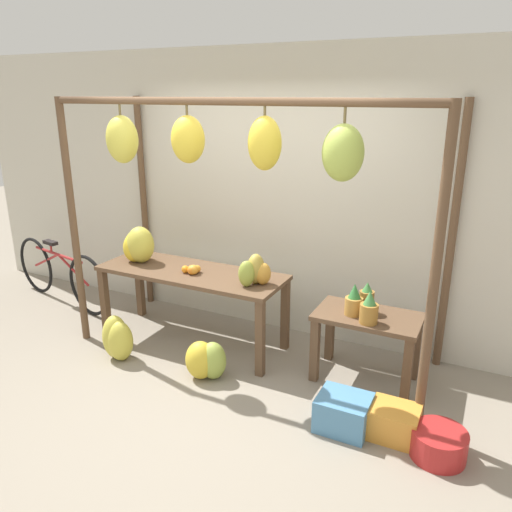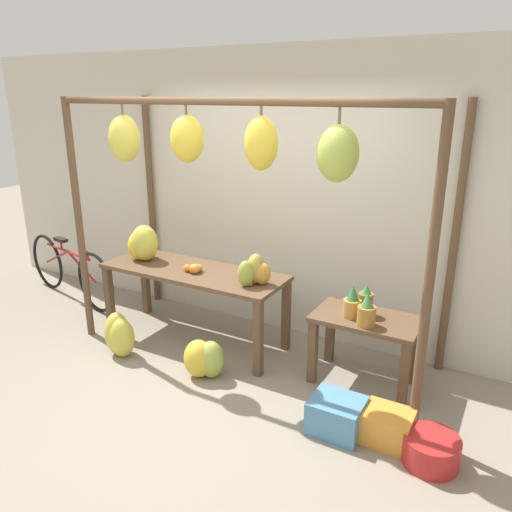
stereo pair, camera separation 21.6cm
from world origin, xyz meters
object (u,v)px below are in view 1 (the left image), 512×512
object	(u,v)px
banana_pile_ground_right	(205,360)
blue_bucket	(439,444)
banana_pile_ground_left	(118,339)
fruit_crate_purple	(394,422)
orange_pile	(192,270)
papaya_pile	(255,271)
banana_pile_on_table	(138,246)
pineapple_cluster	(363,304)
fruit_crate_white	(343,413)
parked_bicycle	(60,273)

from	to	relation	value
banana_pile_ground_right	blue_bucket	distance (m)	1.96
banana_pile_ground_left	fruit_crate_purple	distance (m)	2.54
orange_pile	papaya_pile	world-z (taller)	papaya_pile
banana_pile_on_table	pineapple_cluster	size ratio (longest dim) A/B	1.20
blue_bucket	banana_pile_on_table	bearing A→B (deg)	167.48
banana_pile_on_table	orange_pile	size ratio (longest dim) A/B	2.27
fruit_crate_white	blue_bucket	size ratio (longest dim) A/B	1.01
fruit_crate_white	fruit_crate_purple	world-z (taller)	fruit_crate_white
banana_pile_on_table	banana_pile_ground_right	size ratio (longest dim) A/B	1.00
pineapple_cluster	papaya_pile	world-z (taller)	papaya_pile
papaya_pile	banana_pile_on_table	bearing A→B (deg)	177.77
banana_pile_ground_right	fruit_crate_white	bearing A→B (deg)	-6.02
orange_pile	banana_pile_ground_right	world-z (taller)	orange_pile
fruit_crate_white	papaya_pile	bearing A→B (deg)	149.44
orange_pile	banana_pile_ground_right	size ratio (longest dim) A/B	0.44
pineapple_cluster	fruit_crate_white	size ratio (longest dim) A/B	0.87
pineapple_cluster	parked_bicycle	bearing A→B (deg)	177.94
fruit_crate_white	papaya_pile	size ratio (longest dim) A/B	1.27
banana_pile_ground_right	parked_bicycle	xyz separation A→B (m)	(-2.38, 0.65, 0.20)
blue_bucket	parked_bicycle	size ratio (longest dim) A/B	0.21
orange_pile	fruit_crate_white	size ratio (longest dim) A/B	0.46
pineapple_cluster	banana_pile_ground_left	distance (m)	2.25
parked_bicycle	papaya_pile	xyz separation A→B (m)	(2.63, -0.18, 0.51)
pineapple_cluster	fruit_crate_purple	bearing A→B (deg)	-54.04
orange_pile	papaya_pile	xyz separation A→B (m)	(0.65, 0.02, 0.08)
banana_pile_ground_right	fruit_crate_purple	size ratio (longest dim) A/B	1.16
papaya_pile	fruit_crate_purple	distance (m)	1.67
pineapple_cluster	papaya_pile	distance (m)	0.97
banana_pile_ground_right	papaya_pile	xyz separation A→B (m)	(0.25, 0.47, 0.70)
banana_pile_ground_left	blue_bucket	size ratio (longest dim) A/B	1.13
banana_pile_on_table	pineapple_cluster	bearing A→B (deg)	-0.02
orange_pile	parked_bicycle	bearing A→B (deg)	174.32
papaya_pile	fruit_crate_purple	world-z (taller)	papaya_pile
papaya_pile	pineapple_cluster	bearing A→B (deg)	3.04
pineapple_cluster	papaya_pile	xyz separation A→B (m)	(-0.96, -0.05, 0.14)
fruit_crate_white	parked_bicycle	xyz separation A→B (m)	(-3.66, 0.79, 0.24)
banana_pile_ground_right	banana_pile_ground_left	bearing A→B (deg)	-174.79
fruit_crate_white	fruit_crate_purple	distance (m)	0.36
orange_pile	fruit_crate_white	xyz separation A→B (m)	(1.68, -0.59, -0.66)
blue_bucket	fruit_crate_white	bearing A→B (deg)	178.75
banana_pile_on_table	banana_pile_ground_right	distance (m)	1.42
banana_pile_on_table	parked_bicycle	bearing A→B (deg)	174.33
blue_bucket	fruit_crate_purple	bearing A→B (deg)	164.81
blue_bucket	banana_pile_ground_right	bearing A→B (deg)	175.62
parked_bicycle	blue_bucket	bearing A→B (deg)	-10.51
banana_pile_on_table	parked_bicycle	xyz separation A→B (m)	(-1.29, 0.13, -0.55)
banana_pile_on_table	pineapple_cluster	xyz separation A→B (m)	(2.30, -0.00, -0.19)
banana_pile_on_table	blue_bucket	bearing A→B (deg)	-12.52
banana_pile_ground_left	blue_bucket	xyz separation A→B (m)	(2.85, -0.07, -0.10)
banana_pile_on_table	orange_pile	world-z (taller)	banana_pile_on_table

